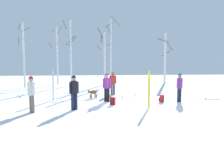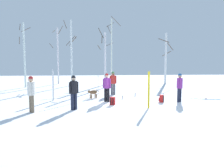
% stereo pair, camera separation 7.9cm
% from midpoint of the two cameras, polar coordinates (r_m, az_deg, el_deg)
% --- Properties ---
extents(ground_plane, '(60.00, 60.00, 0.00)m').
position_cam_midpoint_polar(ground_plane, '(11.15, 4.91, -6.26)').
color(ground_plane, white).
extents(person_0, '(0.47, 0.34, 1.72)m').
position_cam_midpoint_polar(person_0, '(12.45, -1.59, -0.43)').
color(person_0, black).
rests_on(person_0, ground_plane).
extents(person_1, '(0.52, 0.34, 1.72)m').
position_cam_midpoint_polar(person_1, '(15.27, 0.09, 0.69)').
color(person_1, '#4C4C56').
rests_on(person_1, ground_plane).
extents(person_2, '(0.44, 0.34, 1.72)m').
position_cam_midpoint_polar(person_2, '(10.44, -10.54, -1.69)').
color(person_2, '#1E2338').
rests_on(person_2, ground_plane).
extents(person_3, '(0.43, 0.36, 1.72)m').
position_cam_midpoint_polar(person_3, '(13.05, 17.82, -0.42)').
color(person_3, '#1E2338').
rests_on(person_3, ground_plane).
extents(person_4, '(0.35, 0.44, 1.72)m').
position_cam_midpoint_polar(person_4, '(10.42, -21.36, -2.00)').
color(person_4, '#72604C').
rests_on(person_4, ground_plane).
extents(dog, '(0.77, 0.54, 0.57)m').
position_cam_midpoint_polar(dog, '(13.81, -5.45, -2.34)').
color(dog, brown).
rests_on(dog, ground_plane).
extents(ski_pair_planted_0, '(0.08, 0.14, 1.90)m').
position_cam_midpoint_polar(ski_pair_planted_0, '(10.81, 9.87, -1.63)').
color(ski_pair_planted_0, yellow).
rests_on(ski_pair_planted_0, ground_plane).
extents(ski_pair_planted_1, '(0.13, 0.13, 1.92)m').
position_cam_midpoint_polar(ski_pair_planted_1, '(13.34, -15.98, -0.36)').
color(ski_pair_planted_1, white).
rests_on(ski_pair_planted_1, ground_plane).
extents(ski_pair_lying_0, '(1.72, 0.81, 0.05)m').
position_cam_midpoint_polar(ski_pair_lying_0, '(14.79, 23.93, -3.74)').
color(ski_pair_lying_0, blue).
rests_on(ski_pair_lying_0, ground_plane).
extents(ski_poles_0, '(0.07, 0.24, 1.39)m').
position_cam_midpoint_polar(ski_poles_0, '(15.52, -4.02, -0.12)').
color(ski_poles_0, '#B2B2BC').
rests_on(ski_poles_0, ground_plane).
extents(backpack_0, '(0.34, 0.32, 0.44)m').
position_cam_midpoint_polar(backpack_0, '(12.77, 13.19, -3.90)').
color(backpack_0, red).
rests_on(backpack_0, ground_plane).
extents(backpack_1, '(0.32, 0.34, 0.44)m').
position_cam_midpoint_polar(backpack_1, '(11.61, 0.03, -4.69)').
color(backpack_1, red).
rests_on(backpack_1, ground_plane).
extents(water_bottle_0, '(0.06, 0.06, 0.23)m').
position_cam_midpoint_polar(water_bottle_0, '(13.51, 2.76, -3.69)').
color(water_bottle_0, silver).
rests_on(water_bottle_0, ground_plane).
extents(water_bottle_1, '(0.07, 0.07, 0.25)m').
position_cam_midpoint_polar(water_bottle_1, '(14.71, 6.17, -2.92)').
color(water_bottle_1, silver).
rests_on(water_bottle_1, ground_plane).
extents(birch_tree_0, '(1.06, 1.07, 6.12)m').
position_cam_midpoint_polar(birch_tree_0, '(21.64, -23.12, 7.51)').
color(birch_tree_0, silver).
rests_on(birch_tree_0, ground_plane).
extents(birch_tree_1, '(1.61, 1.61, 6.47)m').
position_cam_midpoint_polar(birch_tree_1, '(24.24, -14.87, 7.75)').
color(birch_tree_1, silver).
rests_on(birch_tree_1, ground_plane).
extents(birch_tree_2, '(1.37, 1.41, 6.79)m').
position_cam_midpoint_polar(birch_tree_2, '(22.31, -11.30, 8.70)').
color(birch_tree_2, silver).
rests_on(birch_tree_2, ground_plane).
extents(birch_tree_3, '(0.92, 1.33, 6.07)m').
position_cam_midpoint_polar(birch_tree_3, '(22.54, -2.23, 7.27)').
color(birch_tree_3, silver).
rests_on(birch_tree_3, ground_plane).
extents(birch_tree_4, '(1.51, 1.52, 6.92)m').
position_cam_midpoint_polar(birch_tree_4, '(21.85, -0.37, 9.04)').
color(birch_tree_4, silver).
rests_on(birch_tree_4, ground_plane).
extents(birch_tree_5, '(1.79, 1.66, 5.72)m').
position_cam_midpoint_polar(birch_tree_5, '(24.70, 14.23, 6.99)').
color(birch_tree_5, silver).
rests_on(birch_tree_5, ground_plane).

